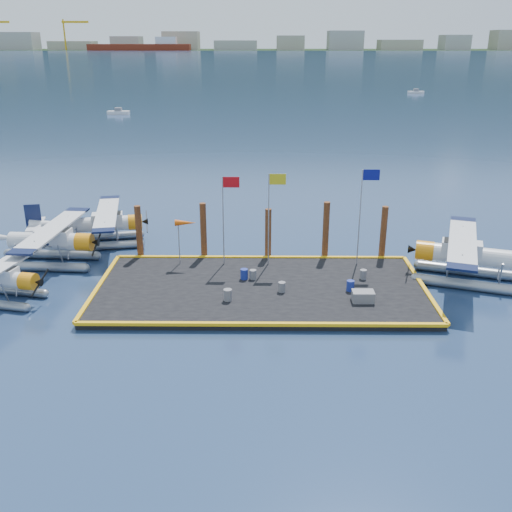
% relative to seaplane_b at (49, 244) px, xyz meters
% --- Properties ---
extents(ground, '(4000.00, 4000.00, 0.00)m').
position_rel_seaplane_b_xyz_m(ground, '(14.57, -4.49, -1.56)').
color(ground, navy).
rests_on(ground, ground).
extents(dock, '(20.00, 10.00, 0.40)m').
position_rel_seaplane_b_xyz_m(dock, '(14.57, -4.49, -1.36)').
color(dock, black).
rests_on(dock, ground).
extents(dock_bumpers, '(20.25, 10.25, 0.18)m').
position_rel_seaplane_b_xyz_m(dock_bumpers, '(14.57, -4.49, -1.07)').
color(dock_bumpers, '#EFAB0E').
rests_on(dock_bumpers, dock).
extents(far_backdrop, '(3050.00, 2050.00, 810.00)m').
position_rel_seaplane_b_xyz_m(far_backdrop, '(254.48, 1733.03, 7.89)').
color(far_backdrop, black).
rests_on(far_backdrop, ground).
extents(seaplane_b, '(9.17, 10.11, 3.59)m').
position_rel_seaplane_b_xyz_m(seaplane_b, '(0.00, 0.00, 0.00)').
color(seaplane_b, gray).
rests_on(seaplane_b, ground).
extents(seaplane_c, '(8.92, 9.72, 3.44)m').
position_rel_seaplane_b_xyz_m(seaplane_c, '(2.62, 4.15, -0.06)').
color(seaplane_c, gray).
rests_on(seaplane_c, ground).
extents(seaplane_d, '(9.85, 10.50, 3.77)m').
position_rel_seaplane_b_xyz_m(seaplane_d, '(27.72, -2.78, 0.08)').
color(seaplane_d, gray).
rests_on(seaplane_d, ground).
extents(drum_0, '(0.47, 0.47, 0.66)m').
position_rel_seaplane_b_xyz_m(drum_0, '(13.51, -3.32, -0.83)').
color(drum_0, navy).
rests_on(drum_0, dock).
extents(drum_1, '(0.43, 0.43, 0.61)m').
position_rel_seaplane_b_xyz_m(drum_1, '(15.83, -5.26, -0.86)').
color(drum_1, slate).
rests_on(drum_1, dock).
extents(drum_2, '(0.46, 0.46, 0.65)m').
position_rel_seaplane_b_xyz_m(drum_2, '(19.99, -5.08, -0.84)').
color(drum_2, navy).
rests_on(drum_2, dock).
extents(drum_3, '(0.49, 0.49, 0.69)m').
position_rel_seaplane_b_xyz_m(drum_3, '(12.64, -6.51, -0.82)').
color(drum_3, slate).
rests_on(drum_3, dock).
extents(drum_4, '(0.43, 0.43, 0.60)m').
position_rel_seaplane_b_xyz_m(drum_4, '(21.08, -3.22, -0.86)').
color(drum_4, slate).
rests_on(drum_4, dock).
extents(drum_5, '(0.43, 0.43, 0.60)m').
position_rel_seaplane_b_xyz_m(drum_5, '(14.07, -3.31, -0.86)').
color(drum_5, slate).
rests_on(drum_5, dock).
extents(crate, '(1.26, 0.84, 0.63)m').
position_rel_seaplane_b_xyz_m(crate, '(20.50, -6.58, -0.85)').
color(crate, slate).
rests_on(crate, dock).
extents(flagpole_red, '(1.14, 0.08, 6.00)m').
position_rel_seaplane_b_xyz_m(flagpole_red, '(12.27, -0.69, 2.83)').
color(flagpole_red, '#94949C').
rests_on(flagpole_red, dock).
extents(flagpole_yellow, '(1.14, 0.08, 6.20)m').
position_rel_seaplane_b_xyz_m(flagpole_yellow, '(15.27, -0.69, 2.95)').
color(flagpole_yellow, '#94949C').
rests_on(flagpole_yellow, dock).
extents(flagpole_blue, '(1.14, 0.08, 6.50)m').
position_rel_seaplane_b_xyz_m(flagpole_blue, '(21.26, -0.69, 3.12)').
color(flagpole_blue, '#94949C').
rests_on(flagpole_blue, dock).
extents(windsock, '(1.40, 0.44, 3.12)m').
position_rel_seaplane_b_xyz_m(windsock, '(9.54, -0.69, 1.67)').
color(windsock, '#94949C').
rests_on(windsock, dock).
extents(piling_0, '(0.44, 0.44, 4.00)m').
position_rel_seaplane_b_xyz_m(piling_0, '(6.07, 0.91, 0.44)').
color(piling_0, '#3F2112').
rests_on(piling_0, ground).
extents(piling_1, '(0.44, 0.44, 4.20)m').
position_rel_seaplane_b_xyz_m(piling_1, '(10.57, 0.91, 0.54)').
color(piling_1, '#3F2112').
rests_on(piling_1, ground).
extents(piling_2, '(0.44, 0.44, 3.80)m').
position_rel_seaplane_b_xyz_m(piling_2, '(15.07, 0.91, 0.34)').
color(piling_2, '#3F2112').
rests_on(piling_2, ground).
extents(piling_3, '(0.44, 0.44, 4.30)m').
position_rel_seaplane_b_xyz_m(piling_3, '(19.07, 0.91, 0.59)').
color(piling_3, '#3F2112').
rests_on(piling_3, ground).
extents(piling_4, '(0.44, 0.44, 4.00)m').
position_rel_seaplane_b_xyz_m(piling_4, '(23.07, 0.91, 0.44)').
color(piling_4, '#3F2112').
rests_on(piling_4, ground).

